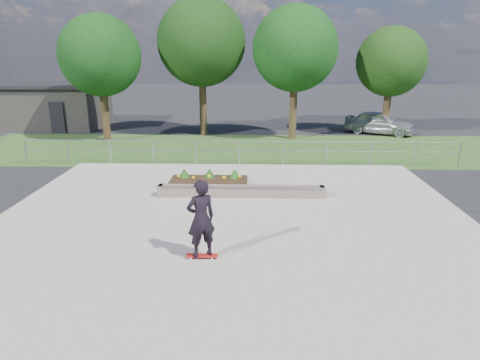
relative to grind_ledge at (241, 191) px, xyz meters
The scene contains 13 objects.
ground 2.90m from the grind_ledge, 93.83° to the right, with size 120.00×120.00×0.00m, color black.
grass_verge 8.12m from the grind_ledge, 91.37° to the left, with size 30.00×8.00×0.02m, color #2B4A1D.
concrete_slab 2.90m from the grind_ledge, 93.83° to the right, with size 15.00×15.00×0.06m, color gray.
fence 4.65m from the grind_ledge, 92.40° to the left, with size 20.06×0.06×1.20m.
building 20.77m from the grind_ledge, 133.20° to the left, with size 8.40×5.40×3.00m.
tree_far_left 13.80m from the grind_ledge, 129.01° to the left, with size 4.55×4.55×7.15m.
tree_mid_left 13.51m from the grind_ledge, 102.54° to the left, with size 5.25×5.25×8.25m.
tree_mid_right 12.49m from the grind_ledge, 75.83° to the left, with size 4.90×4.90×7.70m.
tree_far_right 15.95m from the grind_ledge, 55.08° to the left, with size 4.20×4.20×6.60m.
grind_ledge is the anchor object (origin of this frame).
planter_bed 1.89m from the grind_ledge, 132.81° to the left, with size 3.00×1.20×0.61m.
skateboarder 4.98m from the grind_ledge, 100.05° to the right, with size 0.86×0.75×2.07m.
parked_car 15.45m from the grind_ledge, 56.49° to the left, with size 1.74×4.32×1.47m, color #A8ADB1.
Camera 1 is at (0.59, -11.70, 5.07)m, focal length 32.00 mm.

